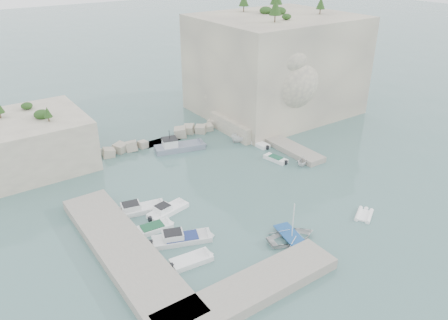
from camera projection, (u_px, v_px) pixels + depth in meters
ground at (252, 200)px, 53.20m from camera, size 400.00×400.00×0.00m
cliff_east at (275, 65)px, 78.04m from camera, size 26.00×22.00×17.00m
cliff_terrace at (247, 123)px, 72.50m from camera, size 8.00×10.00×2.50m
outcrop_west at (25, 143)px, 59.78m from camera, size 16.00×14.00×7.00m
quay_west at (124, 251)px, 43.54m from camera, size 5.00×24.00×1.10m
quay_south at (251, 290)px, 38.67m from camera, size 18.00×4.00×1.10m
ledge_east at (281, 143)px, 67.26m from camera, size 3.00×16.00×0.80m
breakwater at (161, 137)px, 68.53m from camera, size 28.00×3.00×1.40m
motorboat_a at (139, 211)px, 50.96m from camera, size 6.94×3.31×1.40m
motorboat_b at (168, 212)px, 50.77m from camera, size 5.77×2.91×1.40m
motorboat_c at (152, 230)px, 47.60m from camera, size 4.93×2.12×0.70m
motorboat_d at (182, 241)px, 45.90m from camera, size 7.06×4.28×1.40m
motorboat_e at (192, 262)px, 42.86m from camera, size 4.62×2.25×0.70m
rowboat at (292, 240)px, 46.05m from camera, size 6.06×4.87×1.12m
inflatable_dinghy at (364, 216)px, 50.06m from camera, size 3.51×2.88×0.44m
tender_east_a at (303, 165)px, 61.68m from camera, size 3.53×3.27×1.54m
tender_east_b at (275, 161)px, 62.80m from camera, size 2.06×4.10×0.70m
tender_east_c at (258, 145)px, 67.70m from camera, size 1.68×4.65×0.70m
tender_east_d at (245, 142)px, 68.80m from camera, size 4.86×3.11×1.76m
work_boat at (180, 150)px, 66.09m from camera, size 8.52×4.42×2.20m
rowboat_mast at (293, 219)px, 44.86m from camera, size 0.10×0.10×4.20m
vegetation at (249, 11)px, 72.21m from camera, size 53.48×13.88×13.40m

